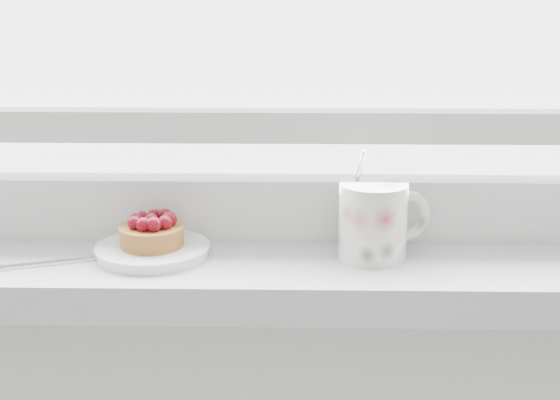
{
  "coord_description": "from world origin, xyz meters",
  "views": [
    {
      "loc": [
        0.06,
        1.1,
        1.23
      ],
      "look_at": [
        0.04,
        1.88,
        1.01
      ],
      "focal_mm": 50.0,
      "sensor_mm": 36.0,
      "label": 1
    }
  ],
  "objects_px": {
    "raspberry_tart": "(152,231)",
    "fork": "(69,261)",
    "saucer": "(153,251)",
    "floral_mug": "(375,219)"
  },
  "relations": [
    {
      "from": "raspberry_tart",
      "to": "fork",
      "type": "xyz_separation_m",
      "value": [
        -0.09,
        -0.02,
        -0.03
      ]
    },
    {
      "from": "saucer",
      "to": "raspberry_tart",
      "type": "distance_m",
      "value": 0.02
    },
    {
      "from": "saucer",
      "to": "floral_mug",
      "type": "relative_size",
      "value": 1.05
    },
    {
      "from": "raspberry_tart",
      "to": "floral_mug",
      "type": "height_order",
      "value": "floral_mug"
    },
    {
      "from": "saucer",
      "to": "fork",
      "type": "distance_m",
      "value": 0.09
    },
    {
      "from": "raspberry_tart",
      "to": "floral_mug",
      "type": "relative_size",
      "value": 0.61
    },
    {
      "from": "floral_mug",
      "to": "fork",
      "type": "bearing_deg",
      "value": -175.97
    },
    {
      "from": "saucer",
      "to": "raspberry_tart",
      "type": "relative_size",
      "value": 1.73
    },
    {
      "from": "raspberry_tart",
      "to": "saucer",
      "type": "bearing_deg",
      "value": 149.77
    },
    {
      "from": "fork",
      "to": "raspberry_tart",
      "type": "bearing_deg",
      "value": 14.05
    }
  ]
}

